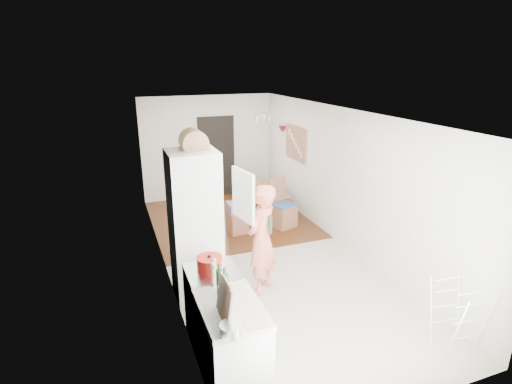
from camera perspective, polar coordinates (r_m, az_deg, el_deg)
room_shell at (r=6.62m, az=0.57°, el=0.51°), size 3.20×7.00×2.50m
floor at (r=7.10m, az=0.54°, el=-9.14°), size 3.20×7.00×0.01m
wood_floor_overlay at (r=8.69m, az=-3.87°, el=-3.82°), size 3.20×3.30×0.01m
sage_wall_panel at (r=4.18m, az=-9.90°, el=-1.83°), size 0.02×3.00×1.30m
tile_splashback at (r=4.00m, az=-7.70°, el=-13.86°), size 0.02×1.90×0.50m
doorway_recess at (r=9.94m, az=-5.63°, el=5.00°), size 0.90×0.04×2.00m
base_cabinet at (r=4.48m, az=-3.48°, el=-21.08°), size 0.60×0.90×0.86m
worktop at (r=4.20m, az=-3.60°, el=-16.22°), size 0.62×0.92×0.06m
range_cooker at (r=5.06m, az=-6.11°, el=-15.86°), size 0.60×0.60×0.88m
cooker_top at (r=4.81m, az=-6.30°, el=-11.32°), size 0.60×0.60×0.04m
fridge_housing at (r=5.64m, az=-8.69°, el=-4.84°), size 0.66×0.66×2.15m
fridge_door at (r=5.34m, az=-1.85°, el=-0.49°), size 0.14×0.56×0.70m
fridge_interior at (r=5.54m, az=-5.79°, el=0.10°), size 0.02×0.52×0.66m
pinboard at (r=8.85m, az=5.72°, el=6.99°), size 0.03×0.90×0.70m
pinboard_frame at (r=8.84m, az=5.63°, el=6.98°), size 0.00×0.94×0.74m
wall_sconce at (r=9.37m, az=3.77°, el=8.92°), size 0.18×0.18×0.16m
person at (r=5.69m, az=0.80°, el=-5.47°), size 0.84×0.83×1.95m
dining_table at (r=9.08m, az=1.38°, el=-1.35°), size 0.78×1.28×0.43m
dining_chair at (r=8.12m, az=3.93°, el=-1.68°), size 0.54×0.54×1.01m
stool at (r=7.92m, az=-2.69°, el=-4.33°), size 0.38×0.38×0.45m
grey_drape at (r=7.79m, az=-2.55°, el=-2.21°), size 0.41×0.41×0.18m
drying_rack at (r=5.40m, az=26.86°, el=-15.56°), size 0.49×0.46×0.87m
bread_bin at (r=5.36m, az=-8.92°, el=7.06°), size 0.38×0.36×0.19m
red_casserole at (r=4.77m, az=-6.68°, el=-10.16°), size 0.37×0.37×0.18m
steel_pan at (r=3.79m, az=-3.58°, el=-19.04°), size 0.27×0.27×0.10m
held_bottle at (r=5.58m, az=2.04°, el=-4.67°), size 0.06×0.06×0.27m
bottle_a at (r=4.15m, az=-4.42°, el=-13.63°), size 0.08×0.08×0.32m
bottle_b at (r=4.30m, az=-5.25°, el=-12.65°), size 0.07×0.07×0.29m
bottle_c at (r=4.16m, az=-4.88°, el=-14.51°), size 0.10×0.10×0.20m
pepper_mill_front at (r=4.46m, az=-6.14°, el=-11.90°), size 0.06×0.06×0.23m
pepper_mill_back at (r=4.56m, az=-6.00°, el=-11.26°), size 0.06×0.06×0.22m
chopping_boards at (r=3.90m, az=-4.51°, el=-15.17°), size 0.05×0.30×0.41m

